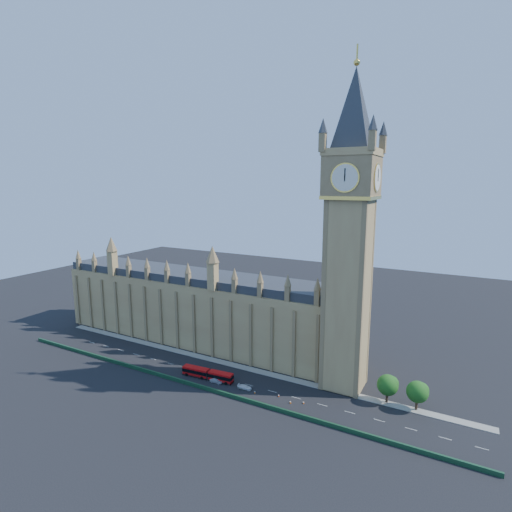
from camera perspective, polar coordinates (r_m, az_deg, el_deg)
The scene contains 15 objects.
ground at distance 137.45m, azimuth -5.53°, elevation -16.75°, with size 400.00×400.00×0.00m, color black.
palace_westminster at distance 162.31m, azimuth -8.67°, elevation -7.19°, with size 120.00×20.00×28.00m.
elizabeth_tower at distance 119.43m, azimuth 13.34°, elevation 6.25°, with size 20.59×20.59×105.00m.
bridge_parapet at distance 130.68m, azimuth -7.84°, elevation -18.04°, with size 160.00×0.60×1.20m, color #1E4C2D.
kerb_north at distance 144.54m, azimuth -3.37°, elevation -15.25°, with size 160.00×3.00×0.16m, color gray.
tree_east_near at distance 126.07m, azimuth 18.41°, elevation -17.04°, with size 6.00×6.00×8.50m.
tree_east_far at distance 125.27m, azimuth 22.18°, elevation -17.48°, with size 6.00×6.00×8.50m.
red_bus at distance 135.79m, azimuth -6.94°, elevation -16.39°, with size 17.94×4.10×3.02m.
car_grey at distance 135.90m, azimuth -7.03°, elevation -16.80°, with size 1.57×3.90×1.33m, color #383A3E.
car_silver at distance 133.46m, azimuth -5.70°, elevation -17.31°, with size 1.43×4.10×1.35m, color #929599.
car_white at distance 129.38m, azimuth -1.64°, elevation -18.22°, with size 1.81×4.45×1.29m, color white.
cone_a at distance 123.12m, azimuth 6.81°, elevation -20.07°, with size 0.56×0.56×0.69m.
cone_b at distance 125.83m, azimuth 3.25°, elevation -19.28°, with size 0.52×0.52×0.72m.
cone_c at distance 122.87m, azimuth 4.93°, elevation -20.07°, with size 0.61×0.61×0.80m.
cone_d at distance 127.36m, azimuth -0.17°, elevation -18.87°, with size 0.58×0.58×0.73m.
Camera 1 is at (68.84, -101.10, 62.70)m, focal length 28.00 mm.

